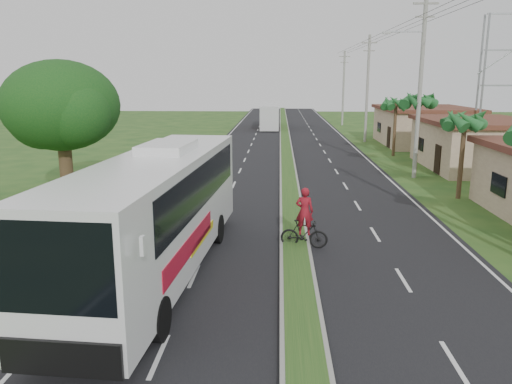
{
  "coord_description": "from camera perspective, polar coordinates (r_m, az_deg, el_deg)",
  "views": [
    {
      "loc": [
        -0.66,
        -15.7,
        6.51
      ],
      "look_at": [
        -1.63,
        5.13,
        1.8
      ],
      "focal_mm": 35.0,
      "sensor_mm": 36.0,
      "label": 1
    }
  ],
  "objects": [
    {
      "name": "coach_bus_main",
      "position": [
        16.9,
        -11.06,
        -1.61
      ],
      "size": [
        3.71,
        13.64,
        4.36
      ],
      "rotation": [
        0.0,
        0.0,
        -0.07
      ],
      "color": "white",
      "rests_on": "ground"
    },
    {
      "name": "shop_far",
      "position": [
        53.94,
        18.59,
        7.2
      ],
      "size": [
        8.6,
        11.6,
        3.82
      ],
      "color": "tan",
      "rests_on": "ground"
    },
    {
      "name": "coach_bus_far",
      "position": [
        68.58,
        1.48,
        8.81
      ],
      "size": [
        2.71,
        11.09,
        3.21
      ],
      "rotation": [
        0.0,
        0.0,
        0.03
      ],
      "color": "silver",
      "rests_on": "ground"
    },
    {
      "name": "ground",
      "position": [
        17.01,
        4.77,
        -9.82
      ],
      "size": [
        180.0,
        180.0,
        0.0
      ],
      "primitive_type": "plane",
      "color": "#214A1B",
      "rests_on": "ground"
    },
    {
      "name": "shop_mid",
      "position": [
        40.72,
        23.86,
        5.09
      ],
      "size": [
        7.6,
        10.6,
        3.67
      ],
      "color": "tan",
      "rests_on": "ground"
    },
    {
      "name": "palm_verge_d",
      "position": [
        44.87,
        15.73,
        9.76
      ],
      "size": [
        2.4,
        2.4,
        5.25
      ],
      "color": "#473321",
      "rests_on": "ground"
    },
    {
      "name": "utility_pole_c",
      "position": [
        54.48,
        12.61,
        11.55
      ],
      "size": [
        1.6,
        0.28,
        11.0
      ],
      "color": "gray",
      "rests_on": "ground"
    },
    {
      "name": "motorcyclist",
      "position": [
        19.7,
        5.53,
        -3.92
      ],
      "size": [
        1.92,
        0.79,
        2.45
      ],
      "rotation": [
        0.0,
        0.0,
        -0.15
      ],
      "color": "black",
      "rests_on": "ground"
    },
    {
      "name": "palm_verge_b",
      "position": [
        29.55,
        22.78,
        7.57
      ],
      "size": [
        2.4,
        2.4,
        5.05
      ],
      "color": "#473321",
      "rests_on": "ground"
    },
    {
      "name": "lane_edge_left",
      "position": [
        36.79,
        -6.82,
        2.45
      ],
      "size": [
        0.12,
        160.0,
        0.01
      ],
      "primitive_type": "cube",
      "color": "silver",
      "rests_on": "ground"
    },
    {
      "name": "median_strip",
      "position": [
        36.28,
        3.68,
        2.53
      ],
      "size": [
        1.2,
        160.0,
        0.18
      ],
      "color": "gray",
      "rests_on": "ground"
    },
    {
      "name": "lane_edge_right",
      "position": [
        37.03,
        14.11,
        2.22
      ],
      "size": [
        0.12,
        160.0,
        0.01
      ],
      "primitive_type": "cube",
      "color": "silver",
      "rests_on": "ground"
    },
    {
      "name": "utility_pole_d",
      "position": [
        74.28,
        9.97,
        11.71
      ],
      "size": [
        1.6,
        0.28,
        10.5
      ],
      "color": "gray",
      "rests_on": "ground"
    },
    {
      "name": "shade_tree",
      "position": [
        28.19,
        -21.56,
        8.84
      ],
      "size": [
        6.3,
        6.0,
        7.54
      ],
      "color": "#473321",
      "rests_on": "ground"
    },
    {
      "name": "utility_pole_b",
      "position": [
        34.92,
        18.23,
        11.69
      ],
      "size": [
        3.2,
        0.28,
        12.0
      ],
      "color": "gray",
      "rests_on": "ground"
    },
    {
      "name": "palm_verge_c",
      "position": [
        36.0,
        18.19,
        9.9
      ],
      "size": [
        2.4,
        2.4,
        5.85
      ],
      "color": "#473321",
      "rests_on": "ground"
    },
    {
      "name": "road_asphalt",
      "position": [
        36.29,
        3.68,
        2.39
      ],
      "size": [
        14.0,
        160.0,
        0.02
      ],
      "primitive_type": "cube",
      "color": "black",
      "rests_on": "ground"
    }
  ]
}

